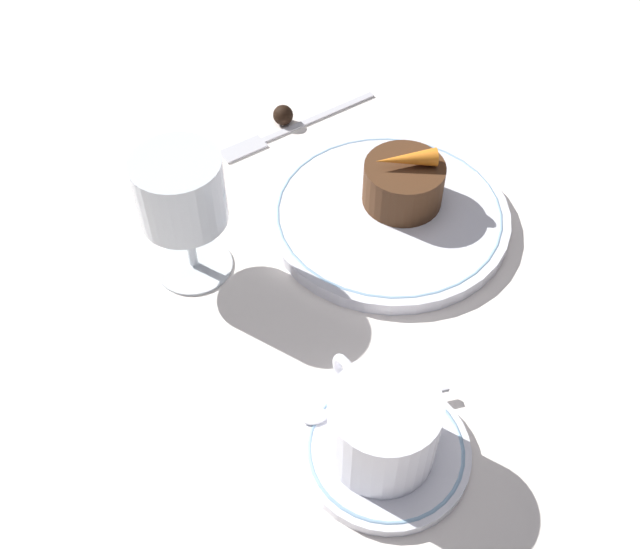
# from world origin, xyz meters

# --- Properties ---
(ground_plane) EXTENTS (3.00, 3.00, 0.00)m
(ground_plane) POSITION_xyz_m (0.00, 0.00, 0.00)
(ground_plane) COLOR white
(dinner_plate) EXTENTS (0.24, 0.24, 0.01)m
(dinner_plate) POSITION_xyz_m (-0.01, -0.02, 0.01)
(dinner_plate) COLOR white
(dinner_plate) RESTS_ON ground_plane
(saucer) EXTENTS (0.13, 0.13, 0.01)m
(saucer) POSITION_xyz_m (-0.21, 0.13, 0.01)
(saucer) COLOR white
(saucer) RESTS_ON ground_plane
(coffee_cup) EXTENTS (0.11, 0.08, 0.07)m
(coffee_cup) POSITION_xyz_m (-0.21, 0.13, 0.04)
(coffee_cup) COLOR white
(coffee_cup) RESTS_ON saucer
(spoon) EXTENTS (0.05, 0.12, 0.00)m
(spoon) POSITION_xyz_m (-0.17, 0.12, 0.01)
(spoon) COLOR silver
(spoon) RESTS_ON saucer
(wine_glass) EXTENTS (0.08, 0.08, 0.13)m
(wine_glass) POSITION_xyz_m (0.04, 0.17, 0.09)
(wine_glass) COLOR silver
(wine_glass) RESTS_ON ground_plane
(fork) EXTENTS (0.03, 0.20, 0.01)m
(fork) POSITION_xyz_m (0.17, 0.00, 0.00)
(fork) COLOR silver
(fork) RESTS_ON ground_plane
(dessert_cake) EXTENTS (0.08, 0.08, 0.04)m
(dessert_cake) POSITION_xyz_m (0.00, -0.04, 0.04)
(dessert_cake) COLOR #4C2D19
(dessert_cake) RESTS_ON dinner_plate
(carrot_garnish) EXTENTS (0.04, 0.06, 0.02)m
(carrot_garnish) POSITION_xyz_m (0.00, -0.04, 0.07)
(carrot_garnish) COLOR orange
(carrot_garnish) RESTS_ON dessert_cake
(chocolate_truffle) EXTENTS (0.02, 0.02, 0.02)m
(chocolate_truffle) POSITION_xyz_m (0.18, -0.01, 0.01)
(chocolate_truffle) COLOR black
(chocolate_truffle) RESTS_ON ground_plane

